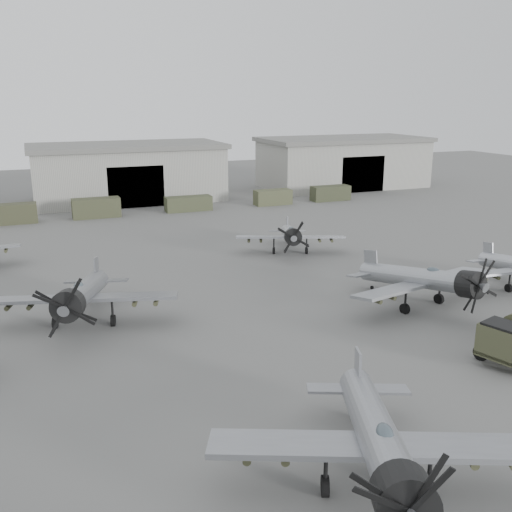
# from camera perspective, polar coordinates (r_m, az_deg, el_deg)

# --- Properties ---
(ground) EXTENTS (220.00, 220.00, 0.00)m
(ground) POSITION_cam_1_polar(r_m,az_deg,el_deg) (34.58, 5.01, -11.23)
(ground) COLOR #5C5C59
(ground) RESTS_ON ground
(hangar_center) EXTENTS (29.00, 14.80, 8.70)m
(hangar_center) POSITION_cam_1_polar(r_m,az_deg,el_deg) (91.23, -12.69, 8.20)
(hangar_center) COLOR #A4A39A
(hangar_center) RESTS_ON ground
(hangar_right) EXTENTS (29.00, 14.80, 8.70)m
(hangar_right) POSITION_cam_1_polar(r_m,az_deg,el_deg) (104.10, 8.67, 9.27)
(hangar_right) COLOR #A4A39A
(hangar_right) RESTS_ON ground
(support_truck_2) EXTENTS (5.83, 2.20, 2.54)m
(support_truck_2) POSITION_cam_1_polar(r_m,az_deg,el_deg) (78.83, -23.14, 3.90)
(support_truck_2) COLOR #393B26
(support_truck_2) RESTS_ON ground
(support_truck_3) EXTENTS (6.23, 2.20, 2.61)m
(support_truck_3) POSITION_cam_1_polar(r_m,az_deg,el_deg) (79.16, -15.68, 4.66)
(support_truck_3) COLOR #3B3F29
(support_truck_3) RESTS_ON ground
(support_truck_4) EXTENTS (6.54, 2.20, 2.05)m
(support_truck_4) POSITION_cam_1_polar(r_m,az_deg,el_deg) (81.43, -6.77, 5.22)
(support_truck_4) COLOR #3D422B
(support_truck_4) RESTS_ON ground
(support_truck_5) EXTENTS (5.55, 2.20, 2.24)m
(support_truck_5) POSITION_cam_1_polar(r_m,az_deg,el_deg) (85.60, 1.70, 5.90)
(support_truck_5) COLOR #464930
(support_truck_5) RESTS_ON ground
(support_truck_6) EXTENTS (6.13, 2.20, 2.28)m
(support_truck_6) POSITION_cam_1_polar(r_m,az_deg,el_deg) (89.84, 7.45, 6.25)
(support_truck_6) COLOR #373B27
(support_truck_6) RESTS_ON ground
(aircraft_near_1) EXTENTS (13.46, 12.18, 5.49)m
(aircraft_near_1) POSITION_cam_1_polar(r_m,az_deg,el_deg) (23.99, 12.31, -17.86)
(aircraft_near_1) COLOR gray
(aircraft_near_1) RESTS_ON ground
(aircraft_mid_1) EXTENTS (13.25, 11.92, 5.29)m
(aircraft_mid_1) POSITION_cam_1_polar(r_m,az_deg,el_deg) (41.22, -17.05, -3.74)
(aircraft_mid_1) COLOR gray
(aircraft_mid_1) RESTS_ON ground
(aircraft_mid_2) EXTENTS (12.94, 11.65, 5.14)m
(aircraft_mid_2) POSITION_cam_1_polar(r_m,az_deg,el_deg) (44.75, 16.62, -2.27)
(aircraft_mid_2) COLOR #919499
(aircraft_mid_2) RESTS_ON ground
(aircraft_far_1) EXTENTS (11.06, 9.98, 4.47)m
(aircraft_far_1) POSITION_cam_1_polar(r_m,az_deg,el_deg) (58.24, 3.47, 2.14)
(aircraft_far_1) COLOR #A0A2A8
(aircraft_far_1) RESTS_ON ground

